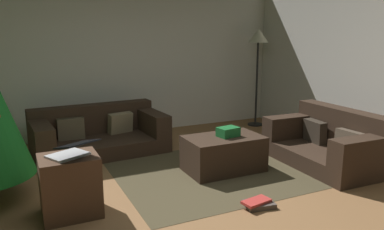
# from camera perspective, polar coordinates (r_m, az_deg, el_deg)

# --- Properties ---
(ground_plane) EXTENTS (6.40, 6.40, 0.00)m
(ground_plane) POSITION_cam_1_polar(r_m,az_deg,el_deg) (3.73, -1.01, -14.29)
(ground_plane) COLOR brown
(rear_partition) EXTENTS (6.40, 0.12, 2.60)m
(rear_partition) POSITION_cam_1_polar(r_m,az_deg,el_deg) (6.34, -13.08, 8.62)
(rear_partition) COLOR silver
(rear_partition) RESTS_ON ground_plane
(couch_left) EXTENTS (1.86, 1.08, 0.64)m
(couch_left) POSITION_cam_1_polar(r_m,az_deg,el_deg) (5.56, -14.10, -2.86)
(couch_left) COLOR #332319
(couch_left) RESTS_ON ground_plane
(couch_right) EXTENTS (0.92, 1.53, 0.71)m
(couch_right) POSITION_cam_1_polar(r_m,az_deg,el_deg) (5.19, 20.18, -4.03)
(couch_right) COLOR #332319
(couch_right) RESTS_ON ground_plane
(ottoman) EXTENTS (0.94, 0.58, 0.44)m
(ottoman) POSITION_cam_1_polar(r_m,az_deg,el_deg) (4.66, 4.82, -5.88)
(ottoman) COLOR #332319
(ottoman) RESTS_ON ground_plane
(gift_box) EXTENTS (0.28, 0.22, 0.11)m
(gift_box) POSITION_cam_1_polar(r_m,az_deg,el_deg) (4.61, 5.52, -2.56)
(gift_box) COLOR #19662D
(gift_box) RESTS_ON ottoman
(tv_remote) EXTENTS (0.13, 0.16, 0.02)m
(tv_remote) POSITION_cam_1_polar(r_m,az_deg,el_deg) (4.60, 5.55, -3.19)
(tv_remote) COLOR black
(tv_remote) RESTS_ON ottoman
(side_table) EXTENTS (0.52, 0.44, 0.57)m
(side_table) POSITION_cam_1_polar(r_m,az_deg,el_deg) (3.71, -18.07, -10.18)
(side_table) COLOR #4C3323
(side_table) RESTS_ON ground_plane
(laptop) EXTENTS (0.48, 0.51, 0.18)m
(laptop) POSITION_cam_1_polar(r_m,az_deg,el_deg) (3.55, -17.90, -5.24)
(laptop) COLOR silver
(laptop) RESTS_ON side_table
(book_stack) EXTENTS (0.34, 0.25, 0.08)m
(book_stack) POSITION_cam_1_polar(r_m,az_deg,el_deg) (3.83, 10.08, -13.13)
(book_stack) COLOR #4C423D
(book_stack) RESTS_ON ground_plane
(corner_lamp) EXTENTS (0.36, 0.36, 1.76)m
(corner_lamp) POSITION_cam_1_polar(r_m,az_deg,el_deg) (6.91, 10.04, 10.69)
(corner_lamp) COLOR black
(corner_lamp) RESTS_ON ground_plane
(area_rug) EXTENTS (2.60, 2.00, 0.01)m
(area_rug) POSITION_cam_1_polar(r_m,az_deg,el_deg) (4.73, 4.78, -8.35)
(area_rug) COLOR #453C27
(area_rug) RESTS_ON ground_plane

